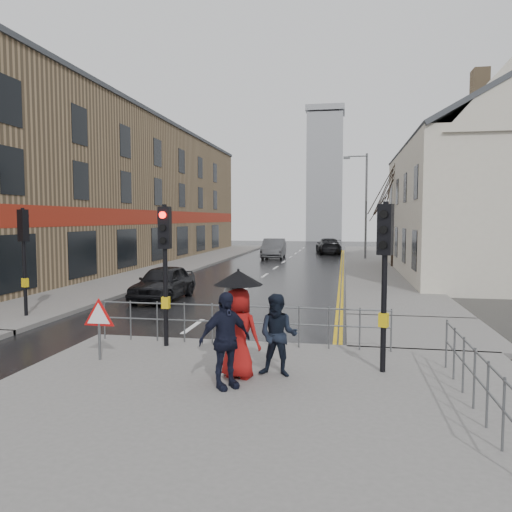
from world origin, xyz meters
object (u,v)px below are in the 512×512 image
at_px(car_parked, 163,283).
at_px(pedestrian_a, 232,331).
at_px(pedestrian_b, 278,335).
at_px(car_mid, 274,248).
at_px(pedestrian_with_umbrella, 238,320).
at_px(pedestrian_d, 225,340).

bearing_deg(car_parked, pedestrian_a, -60.09).
distance_m(pedestrian_b, car_mid, 30.80).
height_order(pedestrian_a, car_parked, pedestrian_a).
height_order(car_parked, car_mid, car_mid).
bearing_deg(car_parked, pedestrian_with_umbrella, -59.67).
bearing_deg(pedestrian_a, pedestrian_b, -8.79).
bearing_deg(pedestrian_a, pedestrian_d, -100.82).
distance_m(pedestrian_a, car_parked, 10.43).
distance_m(pedestrian_with_umbrella, car_parked, 10.65).
relative_size(pedestrian_b, pedestrian_d, 0.92).
height_order(pedestrian_a, pedestrian_b, pedestrian_a).
height_order(pedestrian_with_umbrella, car_parked, pedestrian_with_umbrella).
bearing_deg(car_parked, pedestrian_b, -55.65).
bearing_deg(pedestrian_b, pedestrian_with_umbrella, -158.14).
bearing_deg(pedestrian_with_umbrella, pedestrian_a, 139.34).
relative_size(pedestrian_d, car_mid, 0.37).
bearing_deg(car_parked, pedestrian_d, -61.72).
xyz_separation_m(pedestrian_a, car_mid, (-3.50, 30.57, -0.22)).
relative_size(pedestrian_with_umbrella, pedestrian_d, 1.19).
bearing_deg(pedestrian_b, pedestrian_a, -169.77).
bearing_deg(pedestrian_a, pedestrian_with_umbrella, -55.03).
bearing_deg(pedestrian_with_umbrella, pedestrian_b, 17.20).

